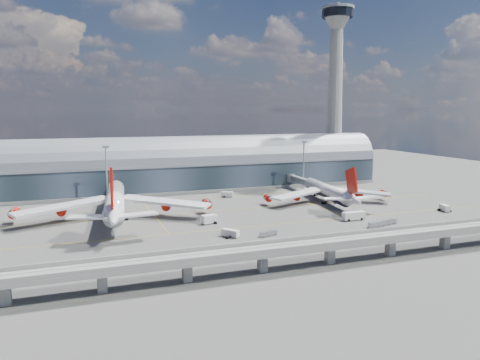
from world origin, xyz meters
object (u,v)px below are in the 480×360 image
object	(u,v)px
airliner_left	(115,202)
service_truck_0	(230,233)
floodlight_mast_left	(107,172)
cargo_train_1	(383,223)
floodlight_mast_right	(304,164)
service_truck_5	(227,194)
service_truck_4	(341,194)
service_truck_1	(209,219)
cargo_train_2	(388,233)
service_truck_3	(445,208)
control_tower	(335,93)
cargo_train_0	(268,233)
service_truck_2	(354,216)
airliner_right	(329,192)

from	to	relation	value
airliner_left	service_truck_0	xyz separation A→B (m)	(33.27, -38.54, -5.62)
floodlight_mast_left	cargo_train_1	xyz separation A→B (m)	(89.82, -80.29, -12.63)
floodlight_mast_right	service_truck_0	xyz separation A→B (m)	(-66.88, -75.43, -12.33)
floodlight_mast_right	service_truck_5	world-z (taller)	floodlight_mast_right
service_truck_0	service_truck_4	xyz separation A→B (m)	(73.59, 49.03, 0.27)
service_truck_1	cargo_train_2	xyz separation A→B (m)	(51.30, -36.32, -0.72)
service_truck_3	service_truck_4	xyz separation A→B (m)	(-22.56, 42.39, 0.20)
floodlight_mast_right	service_truck_3	xyz separation A→B (m)	(29.27, -68.79, -12.26)
service_truck_4	service_truck_5	xyz separation A→B (m)	(-51.83, 18.93, -0.22)
service_truck_1	cargo_train_2	size ratio (longest dim) A/B	1.11
control_tower	service_truck_4	world-z (taller)	control_tower
floodlight_mast_right	service_truck_1	world-z (taller)	floodlight_mast_right
service_truck_4	service_truck_5	distance (m)	55.18
service_truck_1	cargo_train_0	xyz separation A→B (m)	(13.78, -22.85, -0.82)
floodlight_mast_left	service_truck_3	size ratio (longest dim) A/B	4.33
control_tower	cargo_train_0	size ratio (longest dim) A/B	14.10
cargo_train_2	floodlight_mast_right	bearing A→B (deg)	-24.88
cargo_train_1	cargo_train_2	world-z (taller)	cargo_train_1
service_truck_0	control_tower	bearing A→B (deg)	8.08
cargo_train_0	service_truck_4	bearing A→B (deg)	-32.99
floodlight_mast_right	airliner_left	size ratio (longest dim) A/B	0.32
service_truck_4	service_truck_2	bearing A→B (deg)	-119.14
floodlight_mast_right	cargo_train_0	world-z (taller)	floodlight_mast_right
service_truck_3	floodlight_mast_right	bearing A→B (deg)	128.87
control_tower	service_truck_5	distance (m)	101.02
service_truck_5	service_truck_0	bearing A→B (deg)	-172.83
service_truck_5	airliner_left	bearing A→B (deg)	143.06
cargo_train_0	cargo_train_2	size ratio (longest dim) A/B	1.32
service_truck_0	service_truck_2	xyz separation A→B (m)	(51.76, 6.16, 0.37)
floodlight_mast_right	cargo_train_0	distance (m)	96.46
floodlight_mast_left	service_truck_4	bearing A→B (deg)	-13.90
airliner_left	airliner_right	xyz separation A→B (m)	(93.49, 0.10, -1.83)
service_truck_0	airliner_right	bearing A→B (deg)	-4.67
control_tower	cargo_train_2	distance (m)	140.28
airliner_left	service_truck_5	world-z (taller)	airliner_left
airliner_right	service_truck_3	distance (m)	48.25
service_truck_3	cargo_train_1	world-z (taller)	service_truck_3
airliner_left	service_truck_5	distance (m)	62.65
service_truck_1	cargo_train_2	bearing A→B (deg)	-140.02
service_truck_0	cargo_train_1	size ratio (longest dim) A/B	0.42
cargo_train_1	airliner_right	bearing A→B (deg)	10.33
floodlight_mast_right	airliner_right	size ratio (longest dim) A/B	0.42
service_truck_1	service_truck_2	distance (m)	54.89
service_truck_4	cargo_train_0	xyz separation A→B (m)	(-61.24, -52.14, -0.74)
service_truck_5	service_truck_4	bearing A→B (deg)	-85.13
cargo_train_0	service_truck_2	bearing A→B (deg)	-60.17
floodlight_mast_left	service_truck_2	distance (m)	110.21
airliner_left	cargo_train_2	bearing A→B (deg)	-27.28
cargo_train_1	service_truck_2	bearing A→B (deg)	39.10
service_truck_4	cargo_train_0	distance (m)	80.43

